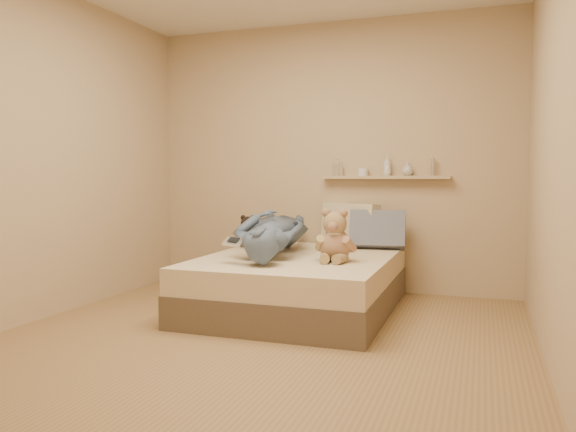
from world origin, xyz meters
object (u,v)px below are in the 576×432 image
at_px(bed, 299,283).
at_px(pillow_cream, 350,225).
at_px(pillow_grey, 377,230).
at_px(game_console, 234,242).
at_px(teddy_bear, 335,240).
at_px(wall_shelf, 385,177).
at_px(person, 272,232).
at_px(dark_plush, 248,233).

distance_m(bed, pillow_cream, 0.96).
bearing_deg(pillow_grey, game_console, -124.11).
height_order(teddy_bear, pillow_cream, teddy_bear).
bearing_deg(pillow_grey, teddy_bear, -100.75).
xyz_separation_m(pillow_grey, wall_shelf, (0.02, 0.22, 0.48)).
height_order(bed, game_console, game_console).
relative_size(bed, pillow_cream, 3.45).
height_order(bed, wall_shelf, wall_shelf).
bearing_deg(person, dark_plush, -54.87).
distance_m(pillow_cream, wall_shelf, 0.55).
bearing_deg(pillow_grey, pillow_cream, 153.93).
bearing_deg(pillow_grey, person, -141.35).
height_order(person, wall_shelf, wall_shelf).
relative_size(game_console, teddy_bear, 0.50).
height_order(game_console, pillow_grey, pillow_grey).
bearing_deg(pillow_cream, dark_plush, -153.72).
bearing_deg(wall_shelf, pillow_grey, -95.94).
bearing_deg(game_console, dark_plush, 107.44).
height_order(game_console, pillow_cream, pillow_cream).
distance_m(dark_plush, person, 0.51).
relative_size(teddy_bear, pillow_cream, 0.75).
height_order(game_console, teddy_bear, teddy_bear).
bearing_deg(game_console, bed, 60.22).
height_order(game_console, wall_shelf, wall_shelf).
distance_m(game_console, person, 0.64).
bearing_deg(bed, pillow_grey, 52.62).
height_order(bed, teddy_bear, teddy_bear).
height_order(pillow_grey, person, person).
bearing_deg(person, teddy_bear, 143.94).
bearing_deg(game_console, pillow_grey, 55.89).
relative_size(game_console, pillow_grey, 0.41).
bearing_deg(teddy_bear, pillow_cream, 96.38).
height_order(bed, person, person).
height_order(bed, pillow_grey, pillow_grey).
distance_m(pillow_grey, wall_shelf, 0.53).
bearing_deg(teddy_bear, dark_plush, 148.47).
relative_size(game_console, dark_plush, 0.69).
xyz_separation_m(teddy_bear, pillow_cream, (-0.12, 1.04, 0.03)).
bearing_deg(pillow_grey, bed, -127.38).
distance_m(dark_plush, pillow_cream, 0.98).
bearing_deg(person, bed, 154.16).
height_order(pillow_cream, wall_shelf, wall_shelf).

